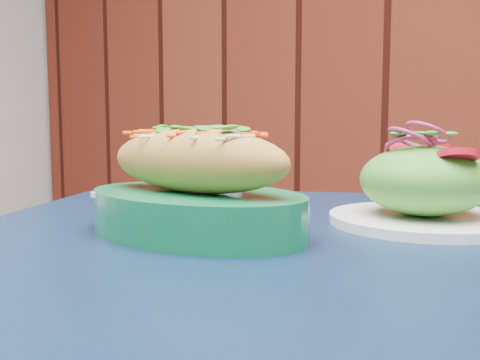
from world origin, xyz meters
The scene contains 4 objects.
cafe_table centered at (-0.02, 1.30, 0.66)m, with size 1.04×1.04×0.75m.
banh_mi_basket centered at (-0.11, 1.26, 0.80)m, with size 0.30×0.21×0.13m.
salad_plate centered at (0.10, 1.46, 0.80)m, with size 0.24×0.24×0.12m.
water_glass centered at (-0.23, 1.48, 0.81)m, with size 0.08×0.08×0.12m, color silver.
Camera 1 is at (0.25, 0.76, 0.88)m, focal length 40.00 mm.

